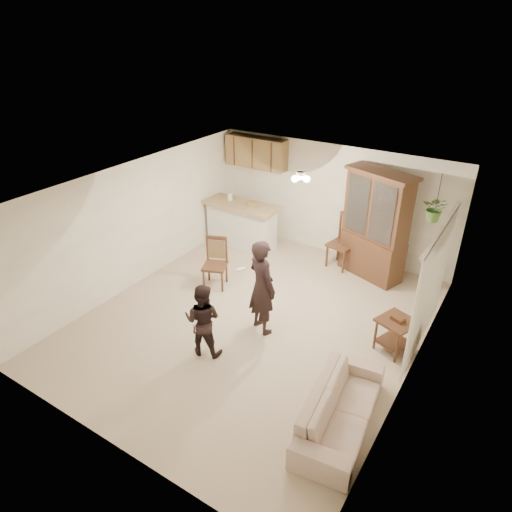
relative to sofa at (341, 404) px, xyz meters
The scene contains 23 objects.
floor 2.66m from the sofa, 148.37° to the left, with size 6.50×6.50×0.00m, color #C4AC94.
ceiling 3.39m from the sofa, 148.37° to the left, with size 5.50×6.50×0.02m, color silver.
wall_back 5.22m from the sofa, 115.85° to the left, with size 5.50×0.02×2.50m, color white.
wall_front 3.05m from the sofa, 140.24° to the right, with size 5.50×0.02×2.50m, color white.
wall_left 5.26m from the sofa, 164.53° to the left, with size 0.02×6.50×2.50m, color white.
wall_right 1.72m from the sofa, 69.92° to the left, with size 0.02×6.50×2.50m, color white.
breakfast_bar 5.54m from the sofa, 137.65° to the left, with size 1.60×0.55×1.00m, color silver.
bar_top 5.58m from the sofa, 137.65° to the left, with size 1.75×0.70×0.08m, color #A38161.
upper_cabinets 6.33m from the sofa, 132.95° to the left, with size 1.50×0.34×0.70m, color olive.
vertical_blinds 2.44m from the sofa, 78.48° to the left, with size 0.06×2.30×2.10m, color silver, non-canonical shape.
ceiling_fixture 3.87m from the sofa, 128.37° to the left, with size 0.36×0.36×0.20m, color #FFEEBF, non-canonical shape.
hanging_plant 4.06m from the sofa, 89.16° to the left, with size 0.43×0.37×0.48m, color #315221.
plant_cord 4.19m from the sofa, 89.16° to the left, with size 0.01×0.01×0.65m, color black.
sofa is the anchor object (origin of this frame).
adult 2.42m from the sofa, 148.12° to the left, with size 0.66×0.43×1.80m, color black.
child 2.50m from the sofa, behind, with size 0.66×0.51×1.35m, color black.
china_hutch 4.30m from the sofa, 104.66° to the left, with size 1.54×1.01×2.26m.
side_table 1.92m from the sofa, 86.14° to the left, with size 0.69×0.69×0.66m.
chair_bar 4.05m from the sofa, 151.05° to the left, with size 0.59×0.59×1.03m.
chair_hutch_left 4.44m from the sofa, 113.01° to the left, with size 0.61×0.61×1.17m.
chair_hutch_right 4.40m from the sofa, 100.26° to the left, with size 0.52×0.52×1.06m.
controller_adult 2.52m from the sofa, 157.91° to the left, with size 0.05×0.15×0.05m, color white.
controller_child 2.42m from the sofa, behind, with size 0.03×0.11×0.03m, color white.
Camera 1 is at (3.65, -5.69, 4.90)m, focal length 32.00 mm.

